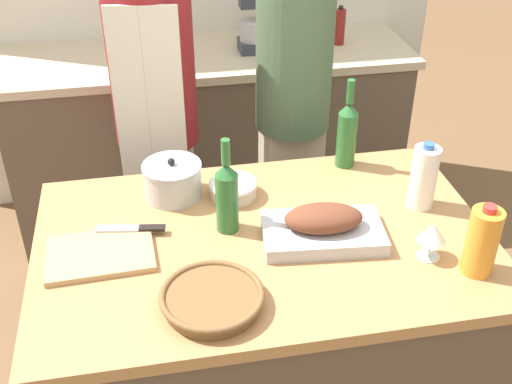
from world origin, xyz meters
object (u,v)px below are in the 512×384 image
Objects in this scene: wicker_basket at (212,298)px; stand_mixer at (258,25)px; person_cook_aproned at (156,109)px; wine_bottle_green at (227,195)px; roasting_pan at (323,227)px; person_cook_guest at (293,92)px; milk_jug at (424,177)px; condiment_bottle_short at (340,27)px; wine_bottle_dark at (347,133)px; wine_glass_left at (432,234)px; juice_jug at (482,241)px; condiment_bottle_tall at (165,35)px; mixing_bowl at (233,188)px; condiment_bottle_extra at (277,20)px; knife_chef at (133,228)px; cutting_board at (100,255)px; stock_pot at (173,180)px.

stand_mixer is (0.44, 1.69, 0.14)m from wicker_basket.
stand_mixer is 0.17× the size of person_cook_aproned.
wine_bottle_green is 0.18× the size of person_cook_aproned.
wine_bottle_green is at bearing 158.86° from roasting_pan.
milk_jug is at bearing -76.41° from person_cook_guest.
condiment_bottle_short reaches higher than roasting_pan.
wine_bottle_dark is 0.56m from wine_glass_left.
condiment_bottle_short is at bearing 74.44° from wine_bottle_dark.
juice_jug is at bearing -26.31° from wine_bottle_green.
wine_glass_left is 0.62× the size of condiment_bottle_tall.
condiment_bottle_extra is (0.43, 1.34, 0.10)m from mixing_bowl.
wine_bottle_green is 0.18× the size of person_cook_guest.
person_cook_guest is (0.55, -0.02, 0.03)m from person_cook_aproned.
juice_jug is 1.01m from knife_chef.
stand_mixer is at bearing 75.49° from mixing_bowl.
wicker_basket is 0.40m from knife_chef.
wine_glass_left is 0.98m from person_cook_guest.
stand_mixer reaches higher than condiment_bottle_tall.
stand_mixer reaches higher than wine_bottle_dark.
juice_jug is (0.75, 0.01, 0.08)m from wicker_basket.
condiment_bottle_tall is (-0.64, 1.66, 0.04)m from wine_glass_left.
wicker_basket is at bearing -172.29° from wine_glass_left.
stand_mixer is 0.17× the size of person_cook_guest.
wine_bottle_green is (0.09, 0.33, 0.10)m from wicker_basket.
person_cook_aproned is (0.11, 0.71, 0.05)m from knife_chef.
wicker_basket is 1.31× the size of knife_chef.
mixing_bowl is 1.23m from stand_mixer.
stand_mixer is at bearing 64.51° from knife_chef.
person_cook_aproned is at bearing 81.21° from knife_chef.
condiment_bottle_extra reaches higher than cutting_board.
stock_pot reaches higher than cutting_board.
mixing_bowl is 1.25m from condiment_bottle_tall.
wine_bottle_green is 1.42m from condiment_bottle_tall.
milk_jug is 0.76× the size of stand_mixer.
condiment_bottle_short is 0.97× the size of condiment_bottle_extra.
person_cook_aproned reaches higher than condiment_bottle_short.
wine_glass_left is at bearing -39.75° from mixing_bowl.
person_cook_guest reaches higher than knife_chef.
wine_bottle_dark is (0.42, 0.13, 0.10)m from mixing_bowl.
mixing_bowl is 0.20m from wine_bottle_green.
person_cook_aproned reaches higher than wine_bottle_green.
person_cook_aproned is (-0.08, 1.07, 0.04)m from wicker_basket.
condiment_bottle_tall is 0.11× the size of person_cook_guest.
wine_bottle_green is at bearing -67.72° from person_cook_aproned.
wine_bottle_green is at bearing 156.07° from wine_glass_left.
wine_glass_left is (0.64, 0.09, 0.06)m from wicker_basket.
person_cook_aproned reaches higher than knife_chef.
person_cook_guest is at bearing 109.72° from milk_jug.
wine_bottle_green is at bearing -55.39° from stock_pot.
stock_pot is 0.97m from juice_jug.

